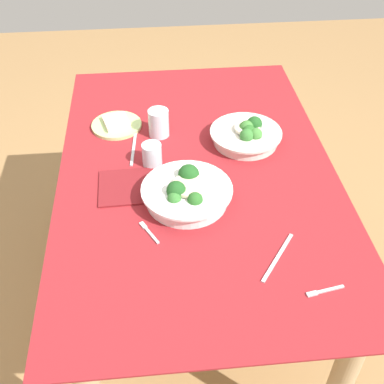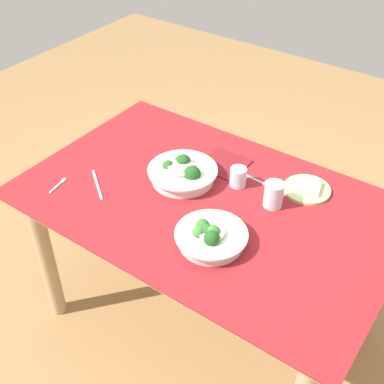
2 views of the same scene
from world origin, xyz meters
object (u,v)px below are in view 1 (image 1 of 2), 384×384
Objects in this scene: bread_side_plate at (117,124)px; napkin_folded_upper at (127,187)px; table_knife_right at (278,257)px; water_glass_center at (159,123)px; broccoli_bowl_near at (247,135)px; water_glass_side at (152,155)px; broccoli_bowl_far at (187,193)px; table_knife_left at (134,148)px; fork_by_near_bowl at (148,232)px; fork_by_far_bowl at (323,291)px.

bread_side_plate is 0.35m from napkin_folded_upper.
water_glass_center is at bearing 61.33° from table_knife_right.
broccoli_bowl_near is 3.25× the size of water_glass_side.
bread_side_plate is 1.04× the size of napkin_folded_upper.
broccoli_bowl_far is 0.33m from table_knife_left.
fork_by_near_bowl is (-0.12, 0.12, -0.03)m from broccoli_bowl_far.
fork_by_far_bowl is 0.68m from napkin_folded_upper.
broccoli_bowl_far is 0.37m from water_glass_center.
broccoli_bowl_far is 2.99× the size of fork_by_near_bowl.
broccoli_bowl_far is 2.78× the size of water_glass_center.
bread_side_plate is at bearing -18.10° from fork_by_near_bowl.
broccoli_bowl_near is at bearing -104.25° from water_glass_center.
napkin_folded_upper is (-0.29, 0.12, -0.05)m from water_glass_center.
broccoli_bowl_far reaches higher than fork_by_near_bowl.
fork_by_far_bowl is 0.51× the size of table_knife_left.
fork_by_near_bowl is at bearing 175.85° from water_glass_side.
table_knife_right is at bearing 178.76° from broccoli_bowl_near.
broccoli_bowl_far reaches higher than table_knife_right.
broccoli_bowl_near is 0.40m from table_knife_left.
fork_by_near_bowl is 0.47× the size of table_knife_right.
bread_side_plate is 0.16m from table_knife_left.
water_glass_side reaches higher than fork_by_near_bowl.
table_knife_left is (0.29, 0.16, -0.03)m from broccoli_bowl_far.
broccoli_bowl_near reaches higher than bread_side_plate.
fork_by_far_bowl is at bearing -146.58° from bread_side_plate.
fork_by_near_bowl is at bearing -40.64° from fork_by_far_bowl.
broccoli_bowl_near is 1.42× the size of napkin_folded_upper.
fork_by_near_bowl is at bearing 105.37° from table_knife_right.
table_knife_left is (-0.14, -0.06, -0.01)m from bread_side_plate.
broccoli_bowl_far is 1.51× the size of bread_side_plate.
water_glass_side is 0.32m from fork_by_near_bowl.
fork_by_near_bowl and table_knife_right have the same top height.
bread_side_plate is at bearing 69.08° from table_knife_right.
table_knife_left is at bearing -22.87° from fork_by_near_bowl.
water_glass_center is (0.37, 0.07, 0.02)m from broccoli_bowl_far.
fork_by_near_bowl is at bearing 173.75° from water_glass_center.
broccoli_bowl_near reaches higher than fork_by_near_bowl.
fork_by_near_bowl is at bearing -163.22° from napkin_folded_upper.
water_glass_center reaches higher than table_knife_right.
water_glass_side is at bearing -141.41° from table_knife_left.
broccoli_bowl_near reaches higher than table_knife_left.
broccoli_bowl_far reaches higher than table_knife_left.
fork_by_near_bowl is (-0.49, 0.05, -0.05)m from water_glass_center.
table_knife_left is 0.21m from napkin_folded_upper.
fork_by_far_bowl and table_knife_left have the same top height.
fork_by_far_bowl is 0.82m from table_knife_left.
broccoli_bowl_near is 1.37× the size of bread_side_plate.
broccoli_bowl_near reaches higher than water_glass_side.
fork_by_far_bowl is 0.15m from table_knife_right.
water_glass_center is at bearing -113.68° from bread_side_plate.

